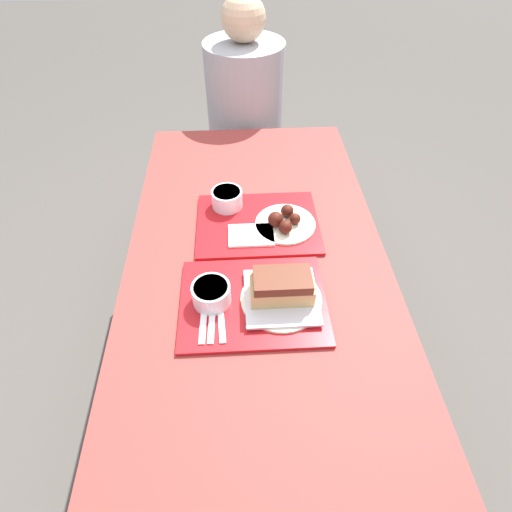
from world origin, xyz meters
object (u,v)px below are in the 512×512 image
object	(u,v)px
bowl_coleslaw_far	(227,198)
person_seated_across	(246,98)
bowl_coleslaw_near	(211,293)
brisket_sandwich_plate	(282,291)
wings_plate_far	(284,221)
tray_near	(253,302)
tray_far	(258,224)

from	to	relation	value
bowl_coleslaw_far	person_seated_across	distance (m)	0.76
bowl_coleslaw_far	person_seated_across	size ratio (longest dim) A/B	0.14
bowl_coleslaw_near	bowl_coleslaw_far	xyz separation A→B (m)	(0.04, 0.40, 0.00)
bowl_coleslaw_near	brisket_sandwich_plate	world-z (taller)	brisket_sandwich_plate
wings_plate_far	tray_near	bearing A→B (deg)	-111.27
tray_far	bowl_coleslaw_far	size ratio (longest dim) A/B	3.83
bowl_coleslaw_near	wings_plate_far	bearing A→B (deg)	52.33
tray_far	person_seated_across	bearing A→B (deg)	90.51
tray_near	bowl_coleslaw_near	world-z (taller)	bowl_coleslaw_near
brisket_sandwich_plate	wings_plate_far	distance (m)	0.30
tray_far	tray_near	bearing A→B (deg)	-95.55
tray_near	tray_far	size ratio (longest dim) A/B	1.00
tray_near	person_seated_across	size ratio (longest dim) A/B	0.54
tray_far	wings_plate_far	world-z (taller)	wings_plate_far
person_seated_across	bowl_coleslaw_far	bearing A→B (deg)	-96.80
tray_far	bowl_coleslaw_near	bearing A→B (deg)	-114.30
brisket_sandwich_plate	bowl_coleslaw_far	size ratio (longest dim) A/B	2.14
person_seated_across	brisket_sandwich_plate	bearing A→B (deg)	-87.43
tray_far	wings_plate_far	xyz separation A→B (m)	(0.08, -0.02, 0.02)
brisket_sandwich_plate	bowl_coleslaw_far	xyz separation A→B (m)	(-0.14, 0.41, -0.00)
brisket_sandwich_plate	person_seated_across	world-z (taller)	person_seated_across
brisket_sandwich_plate	bowl_coleslaw_far	distance (m)	0.43
tray_far	wings_plate_far	distance (m)	0.09
brisket_sandwich_plate	wings_plate_far	bearing A→B (deg)	82.40
person_seated_across	bowl_coleslaw_near	bearing A→B (deg)	-96.57
brisket_sandwich_plate	tray_near	bearing A→B (deg)	178.71
tray_near	tray_far	world-z (taller)	same
tray_near	brisket_sandwich_plate	distance (m)	0.09
tray_far	brisket_sandwich_plate	bearing A→B (deg)	-81.98
tray_far	bowl_coleslaw_near	size ratio (longest dim) A/B	3.83
bowl_coleslaw_near	person_seated_across	distance (m)	1.16
tray_near	wings_plate_far	world-z (taller)	wings_plate_far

